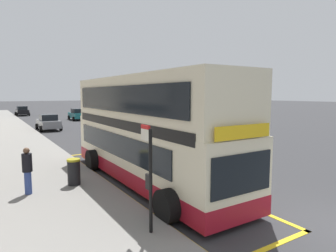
# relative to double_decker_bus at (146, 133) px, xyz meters

# --- Properties ---
(ground_plane) EXTENTS (260.00, 260.00, 0.00)m
(ground_plane) POSITION_rel_double_decker_bus_xyz_m (2.46, 24.69, -2.06)
(ground_plane) COLOR #333335
(double_decker_bus) EXTENTS (3.17, 10.83, 4.40)m
(double_decker_bus) POSITION_rel_double_decker_bus_xyz_m (0.00, 0.00, 0.00)
(double_decker_bus) COLOR beige
(double_decker_bus) RESTS_ON ground
(bus_bay_markings) EXTENTS (3.18, 13.45, 0.01)m
(bus_bay_markings) POSITION_rel_double_decker_bus_xyz_m (0.05, 0.31, -2.06)
(bus_bay_markings) COLOR gold
(bus_bay_markings) RESTS_ON ground
(bus_stop_sign) EXTENTS (0.09, 0.51, 2.76)m
(bus_stop_sign) POSITION_rel_double_decker_bus_xyz_m (-2.17, -4.29, -0.31)
(bus_stop_sign) COLOR black
(bus_stop_sign) RESTS_ON pavement_near
(parked_car_black_behind) EXTENTS (2.09, 4.20, 1.62)m
(parked_car_black_behind) POSITION_rel_double_decker_bus_xyz_m (-0.37, 44.42, -1.26)
(parked_car_black_behind) COLOR black
(parked_car_black_behind) RESTS_ON ground
(parked_car_teal_far) EXTENTS (2.09, 4.20, 1.62)m
(parked_car_teal_far) POSITION_rel_double_decker_bus_xyz_m (5.43, 30.98, -1.26)
(parked_car_teal_far) COLOR #196066
(parked_car_teal_far) RESTS_ON ground
(parked_car_grey_distant) EXTENTS (2.09, 4.20, 1.62)m
(parked_car_grey_distant) POSITION_rel_double_decker_bus_xyz_m (-0.24, 20.92, -1.26)
(parked_car_grey_distant) COLOR slate
(parked_car_grey_distant) RESTS_ON ground
(pedestrian_further_back) EXTENTS (0.34, 0.34, 1.68)m
(pedestrian_further_back) POSITION_rel_double_decker_bus_xyz_m (-4.48, 0.50, -1.01)
(pedestrian_further_back) COLOR #33478C
(pedestrian_further_back) RESTS_ON pavement_near
(litter_bin) EXTENTS (0.51, 0.51, 1.03)m
(litter_bin) POSITION_rel_double_decker_bus_xyz_m (-2.82, 0.72, -1.41)
(litter_bin) COLOR black
(litter_bin) RESTS_ON pavement_near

